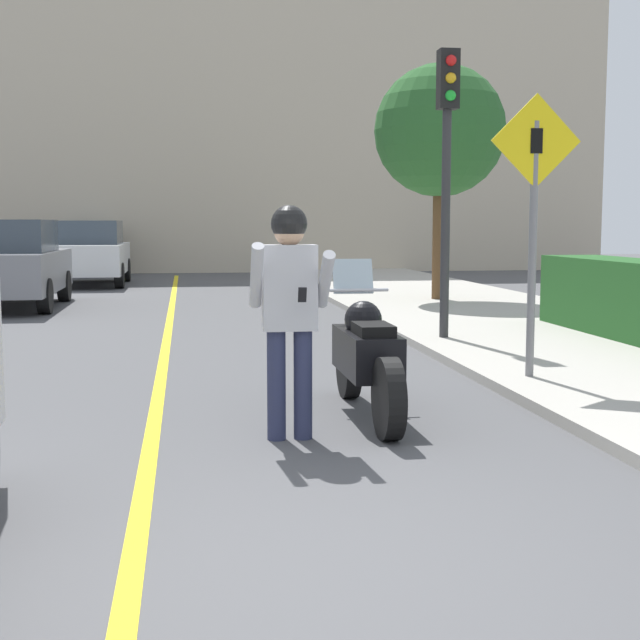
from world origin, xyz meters
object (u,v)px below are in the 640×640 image
at_px(motorcycle, 366,357).
at_px(street_tree, 440,131).
at_px(parked_car_black, 88,247).
at_px(crossing_sign, 534,208).
at_px(traffic_light, 447,139).
at_px(person_biker, 289,297).
at_px(parked_car_white, 90,252).
at_px(parked_car_grey, 9,263).

relative_size(motorcycle, street_tree, 0.49).
bearing_deg(parked_car_black, motorcycle, -78.28).
relative_size(crossing_sign, traffic_light, 0.74).
height_order(motorcycle, parked_car_black, parked_car_black).
bearing_deg(person_biker, parked_car_white, 100.49).
distance_m(motorcycle, parked_car_black, 22.34).
relative_size(motorcycle, crossing_sign, 0.82).
height_order(motorcycle, street_tree, street_tree).
height_order(parked_car_grey, parked_car_white, same).
xyz_separation_m(motorcycle, parked_car_grey, (-4.80, 10.41, 0.35)).
bearing_deg(crossing_sign, street_tree, 79.64).
bearing_deg(person_biker, street_tree, 68.46).
bearing_deg(parked_car_white, motorcycle, -76.68).
bearing_deg(parked_car_white, person_biker, -79.51).
distance_m(person_biker, traffic_light, 5.79).
xyz_separation_m(person_biker, parked_car_grey, (-4.07, 11.12, -0.22)).
xyz_separation_m(crossing_sign, parked_car_white, (-5.83, 15.53, -0.91)).
bearing_deg(parked_car_grey, person_biker, -69.88).
bearing_deg(parked_car_black, crossing_sign, -72.80).
distance_m(crossing_sign, parked_car_white, 16.62).
bearing_deg(crossing_sign, parked_car_black, 107.20).
distance_m(person_biker, parked_car_white, 17.65).
relative_size(traffic_light, street_tree, 0.81).
height_order(crossing_sign, street_tree, street_tree).
xyz_separation_m(parked_car_white, parked_car_black, (-0.60, 5.22, 0.00)).
relative_size(traffic_light, parked_car_white, 0.89).
distance_m(motorcycle, person_biker, 1.16).
bearing_deg(parked_car_black, street_tree, -55.65).
distance_m(motorcycle, crossing_sign, 2.53).
bearing_deg(street_tree, traffic_light, -105.27).
xyz_separation_m(motorcycle, street_tree, (3.53, 10.07, 2.91)).
bearing_deg(street_tree, parked_car_black, 124.35).
height_order(traffic_light, parked_car_black, traffic_light).
xyz_separation_m(crossing_sign, street_tree, (1.64, 8.96, 1.66)).
height_order(motorcycle, person_biker, person_biker).
bearing_deg(motorcycle, parked_car_grey, 114.76).
relative_size(person_biker, parked_car_white, 0.42).
height_order(crossing_sign, parked_car_black, crossing_sign).
relative_size(crossing_sign, street_tree, 0.60).
xyz_separation_m(motorcycle, crossing_sign, (1.89, 1.11, 1.26)).
xyz_separation_m(street_tree, parked_car_black, (-8.06, 11.80, -2.56)).
bearing_deg(person_biker, motorcycle, 44.12).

